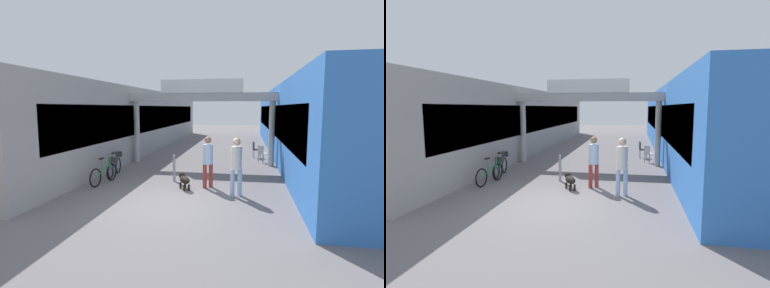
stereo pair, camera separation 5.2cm
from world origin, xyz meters
The scene contains 12 objects.
ground_plane centered at (0.00, 0.00, 0.00)m, with size 80.00×80.00×0.00m, color slate.
storefront_left centered at (-5.09, 11.00, 1.92)m, with size 3.00×26.00×3.84m.
storefront_right centered at (5.09, 11.00, 1.92)m, with size 3.00×26.00×3.84m.
arcade_sign_gateway centered at (0.00, 6.33, 2.93)m, with size 7.40×0.47×4.11m.
pedestrian_with_dog centered at (0.88, 1.95, 1.03)m, with size 0.48×0.48×1.78m.
pedestrian_companion centered at (1.88, 1.13, 1.07)m, with size 0.43×0.43×1.84m.
dog_on_leash centered at (0.10, 1.61, 0.33)m, with size 0.58×0.75×0.53m.
bicycle_green_nearest centered at (-2.91, 1.89, 0.44)m, with size 0.46×1.68×0.98m.
bicycle_blue_second centered at (-3.11, 3.16, 0.44)m, with size 0.46×1.68×0.98m.
bollard_post_metal centered at (-0.50, 2.65, 0.51)m, with size 0.10×0.10×1.01m.
cafe_chair_aluminium_nearer centered at (2.97, 7.07, 0.54)m, with size 0.56×0.56×0.89m.
cafe_chair_black_farther centered at (2.68, 8.53, 0.54)m, with size 0.45×0.45×0.89m.
Camera 2 is at (2.20, -8.16, 2.78)m, focal length 28.00 mm.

